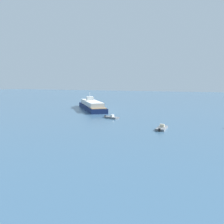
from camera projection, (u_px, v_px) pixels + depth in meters
name	position (u px, v px, depth m)	size (l,w,h in m)	color
white_riverboat	(92.00, 105.00, 71.92)	(18.48, 20.95, 5.07)	navy
small_motorboat	(162.00, 128.00, 41.45)	(1.63, 4.29, 0.87)	slate
fishing_skiff	(111.00, 117.00, 54.05)	(4.04, 2.53, 0.88)	slate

